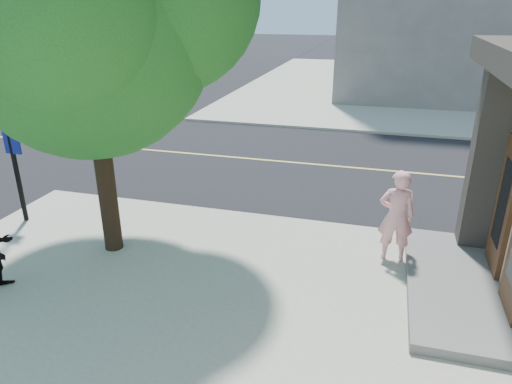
% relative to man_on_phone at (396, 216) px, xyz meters
% --- Properties ---
extents(ground, '(140.00, 140.00, 0.00)m').
position_rel_man_on_phone_xyz_m(ground, '(-8.11, 1.37, -1.08)').
color(ground, black).
rests_on(ground, ground).
extents(road_ew, '(140.00, 9.00, 0.01)m').
position_rel_man_on_phone_xyz_m(road_ew, '(-8.11, 5.87, -1.07)').
color(road_ew, black).
rests_on(road_ew, ground).
extents(sidewalk_ne, '(29.00, 25.00, 0.12)m').
position_rel_man_on_phone_xyz_m(sidewalk_ne, '(5.39, 22.87, -1.02)').
color(sidewalk_ne, '#A4A592').
rests_on(sidewalk_ne, ground).
extents(man_on_phone, '(0.74, 0.52, 1.92)m').
position_rel_man_on_phone_xyz_m(man_on_phone, '(0.00, 0.00, 0.00)').
color(man_on_phone, '#FAA5A8').
rests_on(man_on_phone, sidewalk_se).
extents(street_tree, '(5.73, 5.21, 7.60)m').
position_rel_man_on_phone_xyz_m(street_tree, '(-5.60, -1.10, 3.95)').
color(street_tree, black).
rests_on(street_tree, sidewalk_se).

